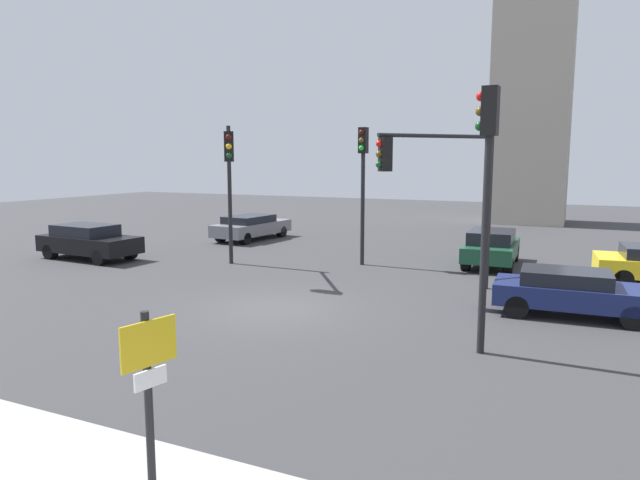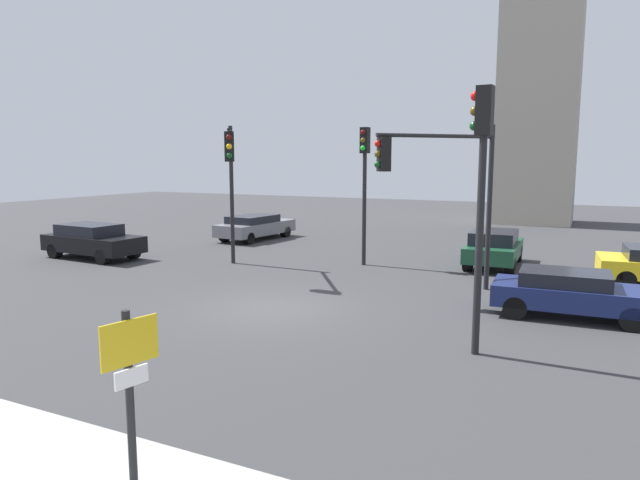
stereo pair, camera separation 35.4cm
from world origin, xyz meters
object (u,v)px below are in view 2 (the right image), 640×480
car_3 (92,240)px  car_1 (494,247)px  traffic_light_0 (364,170)px  traffic_light_2 (231,168)px  car_4 (570,293)px  traffic_light_1 (439,175)px  traffic_light_3 (481,172)px  direction_sign (130,382)px  car_2 (255,226)px

car_3 → car_1: bearing=23.0°
traffic_light_0 → traffic_light_2: bearing=-47.7°
traffic_light_2 → car_3: 7.63m
car_1 → car_4: car_1 is taller
traffic_light_0 → traffic_light_1: 5.29m
traffic_light_0 → traffic_light_2: (-3.98, -3.35, 0.12)m
traffic_light_2 → traffic_light_3: traffic_light_3 is taller
direction_sign → traffic_light_2: size_ratio=0.42×
traffic_light_0 → car_4: (7.72, -4.68, -3.08)m
car_1 → car_4: 7.26m
direction_sign → traffic_light_0: bearing=115.5°
traffic_light_0 → car_1: bearing=114.4°
direction_sign → traffic_light_3: (2.67, 7.31, 2.35)m
traffic_light_3 → car_3: (-16.93, 5.07, -3.15)m
traffic_light_1 → traffic_light_2: size_ratio=0.96×
traffic_light_1 → car_1: traffic_light_1 is taller
traffic_light_1 → car_4: bearing=118.3°
car_1 → car_2: (-12.54, 2.37, -0.07)m
traffic_light_0 → car_1: 5.92m
direction_sign → traffic_light_1: size_ratio=0.43×
traffic_light_2 → car_1: traffic_light_2 is taller
traffic_light_2 → car_3: bearing=-121.8°
traffic_light_2 → car_4: (11.69, -1.34, -3.20)m
traffic_light_2 → car_3: traffic_light_2 is taller
traffic_light_0 → car_1: (4.73, 1.93, -3.00)m
car_1 → direction_sign: bearing=173.8°
traffic_light_2 → car_4: size_ratio=1.35×
traffic_light_0 → traffic_light_2: traffic_light_2 is taller
traffic_light_0 → car_4: bearing=60.9°
traffic_light_1 → car_1: (0.87, 5.54, -2.95)m
direction_sign → traffic_light_3: traffic_light_3 is taller
traffic_light_3 → car_4: 5.43m
traffic_light_1 → car_2: (-11.67, 7.92, -3.02)m
traffic_light_3 → car_3: 17.95m
traffic_light_2 → traffic_light_3: bearing=27.9°
direction_sign → car_4: size_ratio=0.56×
traffic_light_1 → car_2: traffic_light_1 is taller
traffic_light_3 → car_2: bearing=-39.7°
car_1 → car_3: size_ratio=0.93×
traffic_light_2 → car_3: size_ratio=1.21×
car_2 → car_4: car_2 is taller
traffic_light_1 → car_2: size_ratio=1.09×
traffic_light_1 → car_4: 5.02m
traffic_light_0 → traffic_light_1: bearing=49.1°
direction_sign → car_2: (-11.13, 20.29, -0.87)m
car_2 → car_3: bearing=164.3°
traffic_light_1 → direction_sign: bearing=41.2°
traffic_light_3 → car_1: traffic_light_3 is taller
traffic_light_1 → traffic_light_2: traffic_light_2 is taller
car_1 → car_2: 12.77m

